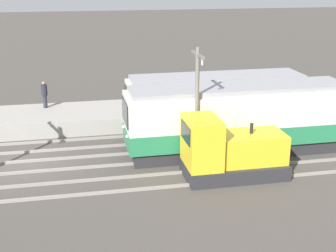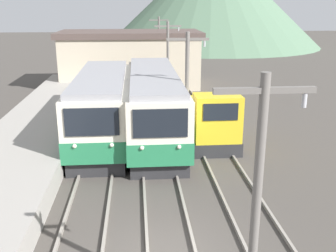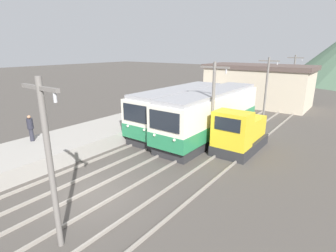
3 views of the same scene
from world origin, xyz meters
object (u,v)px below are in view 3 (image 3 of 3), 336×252
object	(u,v)px
commuter_train_left	(179,112)
person_on_platform	(30,127)
catenary_mast_distant	(293,76)
catenary_mast_far	(267,85)
catenary_mast_near	(50,160)
commuter_train_center	(211,116)
catenary_mast_mid	(213,104)
shunting_locomotive	(240,134)

from	to	relation	value
commuter_train_left	person_on_platform	distance (m)	11.13
catenary_mast_distant	person_on_platform	distance (m)	31.77
commuter_train_left	catenary_mast_far	world-z (taller)	catenary_mast_far
catenary_mast_far	catenary_mast_distant	size ratio (longest dim) A/B	1.00
catenary_mast_near	catenary_mast_distant	world-z (taller)	same
catenary_mast_near	commuter_train_center	bearing A→B (deg)	96.11
catenary_mast_distant	commuter_train_left	bearing A→B (deg)	-101.94
catenary_mast_near	catenary_mast_distant	distance (m)	34.10
catenary_mast_near	catenary_mast_distant	xyz separation A→B (m)	(0.00, 34.10, 0.00)
catenary_mast_mid	person_on_platform	distance (m)	12.00
commuter_train_left	catenary_mast_near	world-z (taller)	catenary_mast_near
catenary_mast_mid	commuter_train_left	bearing A→B (deg)	151.28
catenary_mast_near	catenary_mast_far	xyz separation A→B (m)	(0.00, 22.73, 0.00)
shunting_locomotive	person_on_platform	xyz separation A→B (m)	(-10.60, -8.90, 0.70)
catenary_mast_near	person_on_platform	bearing A→B (deg)	157.95
catenary_mast_far	person_on_platform	size ratio (longest dim) A/B	3.45
commuter_train_center	catenary_mast_distant	size ratio (longest dim) A/B	2.03
commuter_train_center	person_on_platform	size ratio (longest dim) A/B	7.02
shunting_locomotive	catenary_mast_near	bearing A→B (deg)	-96.75
shunting_locomotive	catenary_mast_distant	size ratio (longest dim) A/B	0.81
catenary_mast_far	commuter_train_left	bearing A→B (deg)	-115.57
shunting_locomotive	commuter_train_left	bearing A→B (deg)	168.98
commuter_train_center	catenary_mast_distant	xyz separation A→B (m)	(1.51, 20.01, 1.59)
commuter_train_left	person_on_platform	world-z (taller)	commuter_train_left
person_on_platform	shunting_locomotive	bearing A→B (deg)	40.02
person_on_platform	commuter_train_center	bearing A→B (deg)	53.81
commuter_train_center	catenary_mast_far	size ratio (longest dim) A/B	2.03
commuter_train_left	catenary_mast_distant	world-z (taller)	catenary_mast_distant
commuter_train_center	catenary_mast_mid	distance (m)	3.49
commuter_train_center	catenary_mast_near	distance (m)	14.25
person_on_platform	catenary_mast_mid	bearing A→B (deg)	40.10
catenary_mast_mid	catenary_mast_distant	xyz separation A→B (m)	(0.00, 22.73, 0.00)
catenary_mast_far	catenary_mast_distant	distance (m)	11.37
commuter_train_left	commuter_train_center	bearing A→B (deg)	7.28
commuter_train_center	catenary_mast_near	world-z (taller)	catenary_mast_near
catenary_mast_far	catenary_mast_distant	world-z (taller)	same
commuter_train_left	commuter_train_center	size ratio (longest dim) A/B	0.87
commuter_train_center	person_on_platform	world-z (taller)	commuter_train_center
catenary_mast_far	catenary_mast_distant	xyz separation A→B (m)	(0.00, 11.37, 0.00)
catenary_mast_far	catenary_mast_near	bearing A→B (deg)	-90.00
catenary_mast_far	shunting_locomotive	bearing A→B (deg)	-81.63
commuter_train_center	commuter_train_left	bearing A→B (deg)	-172.72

